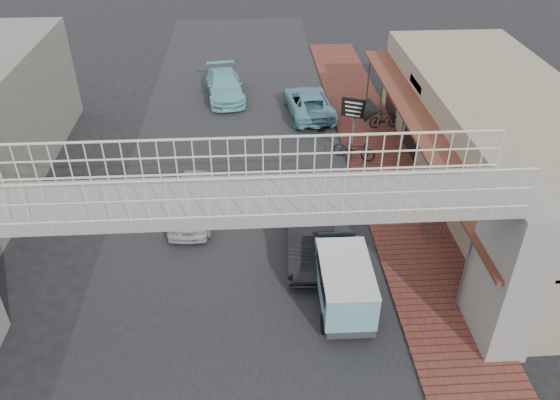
{
  "coord_description": "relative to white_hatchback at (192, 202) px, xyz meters",
  "views": [
    {
      "loc": [
        0.57,
        -15.07,
        12.58
      ],
      "look_at": [
        1.55,
        0.87,
        1.8
      ],
      "focal_mm": 35.0,
      "sensor_mm": 36.0,
      "label": 1
    }
  ],
  "objects": [
    {
      "name": "motorcycle_near",
      "position": [
        7.06,
        4.03,
        -0.07
      ],
      "size": [
        2.06,
        1.43,
        1.03
      ],
      "primitive_type": "imported",
      "rotation": [
        0.0,
        0.0,
        1.14
      ],
      "color": "black",
      "rests_on": "sidewalk"
    },
    {
      "name": "arrow_sign",
      "position": [
        7.62,
        3.88,
        1.85
      ],
      "size": [
        1.81,
        1.23,
        3.0
      ],
      "rotation": [
        0.0,
        0.0,
        -0.42
      ],
      "color": "#59595B",
      "rests_on": "sidewalk"
    },
    {
      "name": "sidewalk",
      "position": [
        8.26,
        0.43,
        -0.63
      ],
      "size": [
        3.0,
        40.0,
        0.1
      ],
      "primitive_type": "cube",
      "color": "brown",
      "rests_on": "ground"
    },
    {
      "name": "dark_sedan",
      "position": [
        4.32,
        -2.32,
        0.08
      ],
      "size": [
        1.87,
        4.72,
        1.53
      ],
      "primitive_type": "imported",
      "rotation": [
        0.0,
        0.0,
        -0.06
      ],
      "color": "black",
      "rests_on": "ground"
    },
    {
      "name": "shophouse_row",
      "position": [
        12.73,
        1.43,
        1.33
      ],
      "size": [
        7.2,
        18.0,
        4.0
      ],
      "color": "gray",
      "rests_on": "ground"
    },
    {
      "name": "motorcycle_far",
      "position": [
        9.16,
        7.1,
        -0.09
      ],
      "size": [
        1.66,
        0.59,
        0.98
      ],
      "primitive_type": "imported",
      "rotation": [
        0.0,
        0.0,
        1.65
      ],
      "color": "black",
      "rests_on": "sidewalk"
    },
    {
      "name": "ground",
      "position": [
        1.76,
        -2.57,
        -0.68
      ],
      "size": [
        120.0,
        120.0,
        0.0
      ],
      "primitive_type": "plane",
      "color": "black",
      "rests_on": "ground"
    },
    {
      "name": "angkot_van",
      "position": [
        5.1,
        -5.11,
        0.42
      ],
      "size": [
        1.66,
        3.55,
        1.73
      ],
      "rotation": [
        0.0,
        0.0,
        -0.01
      ],
      "color": "black",
      "rests_on": "ground"
    },
    {
      "name": "angkot_curb",
      "position": [
        5.51,
        9.15,
        -0.02
      ],
      "size": [
        2.62,
        4.95,
        1.33
      ],
      "primitive_type": "imported",
      "rotation": [
        0.0,
        0.0,
        3.23
      ],
      "color": "#679FB2",
      "rests_on": "ground"
    },
    {
      "name": "footbridge",
      "position": [
        1.76,
        -6.57,
        2.5
      ],
      "size": [
        16.4,
        2.4,
        6.34
      ],
      "color": "gray",
      "rests_on": "ground"
    },
    {
      "name": "white_hatchback",
      "position": [
        0.0,
        0.0,
        0.0
      ],
      "size": [
        1.8,
        4.06,
        1.36
      ],
      "primitive_type": "imported",
      "rotation": [
        0.0,
        0.0,
        -0.05
      ],
      "color": "silver",
      "rests_on": "ground"
    },
    {
      "name": "street_clock",
      "position": [
        8.97,
        -2.11,
        1.8
      ],
      "size": [
        0.73,
        0.65,
        2.86
      ],
      "rotation": [
        0.0,
        0.0,
        -0.22
      ],
      "color": "#59595B",
      "rests_on": "sidewalk"
    },
    {
      "name": "road_strip",
      "position": [
        1.76,
        -2.57,
        -0.67
      ],
      "size": [
        10.0,
        60.0,
        0.01
      ],
      "primitive_type": "cube",
      "color": "black",
      "rests_on": "ground"
    },
    {
      "name": "angkot_far",
      "position": [
        0.98,
        11.68,
        0.01
      ],
      "size": [
        2.52,
        4.98,
        1.38
      ],
      "primitive_type": "imported",
      "rotation": [
        0.0,
        0.0,
        0.12
      ],
      "color": "#78C7D0",
      "rests_on": "ground"
    }
  ]
}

